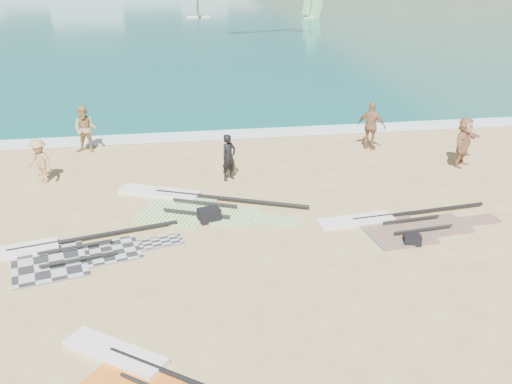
{
  "coord_description": "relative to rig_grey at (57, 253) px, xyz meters",
  "views": [
    {
      "loc": [
        -0.69,
        -9.97,
        7.06
      ],
      "look_at": [
        1.48,
        4.0,
        1.0
      ],
      "focal_mm": 40.0,
      "sensor_mm": 36.0,
      "label": 1
    }
  ],
  "objects": [
    {
      "name": "ground",
      "position": [
        3.69,
        -3.14,
        -0.05
      ],
      "size": [
        300.0,
        300.0,
        0.0
      ],
      "primitive_type": "plane",
      "color": "#D3BD7B",
      "rests_on": "ground"
    },
    {
      "name": "surf_line",
      "position": [
        3.69,
        9.16,
        -0.05
      ],
      "size": [
        300.0,
        1.2,
        0.04
      ],
      "primitive_type": "cube",
      "color": "white",
      "rests_on": "ground"
    },
    {
      "name": "rig_grey",
      "position": [
        0.0,
        0.0,
        0.0
      ],
      "size": [
        5.53,
        2.82,
        0.2
      ],
      "rotation": [
        0.0,
        0.0,
        0.24
      ],
      "color": "#2A2A2C",
      "rests_on": "ground"
    },
    {
      "name": "rig_green",
      "position": [
        3.45,
        2.5,
        0.0
      ],
      "size": [
        5.63,
        3.75,
        0.2
      ],
      "rotation": [
        0.0,
        0.0,
        -0.4
      ],
      "color": "#5FB620",
      "rests_on": "ground"
    },
    {
      "name": "rig_orange",
      "position": [
        9.0,
        0.26,
        -0.0
      ],
      "size": [
        5.17,
        2.22,
        0.2
      ],
      "rotation": [
        0.0,
        0.0,
        0.12
      ],
      "color": "#FB400E",
      "rests_on": "ground"
    },
    {
      "name": "gear_bag_near",
      "position": [
        3.92,
        1.32,
        0.14
      ],
      "size": [
        0.69,
        0.58,
        0.37
      ],
      "primitive_type": "cube",
      "rotation": [
        0.0,
        0.0,
        0.3
      ],
      "color": "black",
      "rests_on": "ground"
    },
    {
      "name": "gear_bag_far",
      "position": [
        8.99,
        -0.87,
        0.08
      ],
      "size": [
        0.49,
        0.39,
        0.26
      ],
      "primitive_type": "cube",
      "rotation": [
        0.0,
        0.0,
        -0.21
      ],
      "color": "black",
      "rests_on": "ground"
    },
    {
      "name": "person_wetsuit",
      "position": [
        4.82,
        4.34,
        0.73
      ],
      "size": [
        0.68,
        0.64,
        1.55
      ],
      "primitive_type": "imported",
      "rotation": [
        0.0,
        0.0,
        0.64
      ],
      "color": "black",
      "rests_on": "ground"
    },
    {
      "name": "beachgoer_left",
      "position": [
        -0.13,
        7.91,
        0.84
      ],
      "size": [
        1.0,
        0.86,
        1.77
      ],
      "primitive_type": "imported",
      "rotation": [
        0.0,
        0.0,
        -0.24
      ],
      "color": "tan",
      "rests_on": "ground"
    },
    {
      "name": "beachgoer_mid",
      "position": [
        -1.24,
        4.99,
        0.7
      ],
      "size": [
        1.1,
        1.04,
        1.49
      ],
      "primitive_type": "imported",
      "rotation": [
        0.0,
        0.0,
        -0.67
      ],
      "color": "tan",
      "rests_on": "ground"
    },
    {
      "name": "beachgoer_back",
      "position": [
        10.45,
        6.58,
        0.87
      ],
      "size": [
        1.13,
        1.02,
        1.84
      ],
      "primitive_type": "imported",
      "rotation": [
        0.0,
        0.0,
        2.48
      ],
      "color": "#966248",
      "rests_on": "ground"
    },
    {
      "name": "beachgoer_right",
      "position": [
        13.03,
        4.38,
        0.83
      ],
      "size": [
        1.59,
        1.46,
        1.77
      ],
      "primitive_type": "imported",
      "rotation": [
        0.0,
        0.0,
        0.7
      ],
      "color": "#A47354",
      "rests_on": "ground"
    },
    {
      "name": "windsurfer_centre",
      "position": [
        6.73,
        52.22,
        1.29
      ],
      "size": [
        2.55,
        3.12,
        4.66
      ],
      "rotation": [
        0.0,
        0.0,
        -0.0
      ],
      "color": "white",
      "rests_on": "ground"
    },
    {
      "name": "windsurfer_right",
      "position": [
        18.93,
        49.67,
        1.15
      ],
      "size": [
        2.07,
        2.06,
        4.0
      ],
      "rotation": [
        0.0,
        0.0,
        0.72
      ],
      "color": "white",
      "rests_on": "ground"
    }
  ]
}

